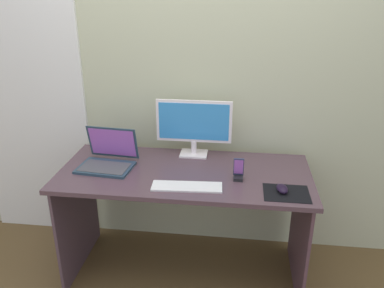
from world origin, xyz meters
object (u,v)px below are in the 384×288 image
(monitor, at_px, (194,125))
(mouse, at_px, (282,189))
(keyboard_external, at_px, (187,187))
(phone_in_dock, at_px, (238,172))
(laptop, at_px, (108,159))

(monitor, distance_m, mouse, 0.73)
(monitor, xyz_separation_m, mouse, (0.54, -0.45, -0.19))
(keyboard_external, bearing_deg, phone_in_dock, 21.89)
(laptop, distance_m, phone_in_dock, 0.82)
(monitor, height_order, mouse, monitor)
(monitor, distance_m, phone_in_dock, 0.47)
(mouse, xyz_separation_m, phone_in_dock, (-0.24, 0.12, 0.03))
(keyboard_external, height_order, phone_in_dock, phone_in_dock)
(monitor, height_order, keyboard_external, monitor)
(laptop, height_order, phone_in_dock, laptop)
(laptop, distance_m, mouse, 1.08)
(laptop, height_order, keyboard_external, laptop)
(monitor, relative_size, laptop, 1.40)
(laptop, xyz_separation_m, mouse, (1.06, -0.21, -0.03))
(monitor, xyz_separation_m, keyboard_external, (0.02, -0.46, -0.20))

